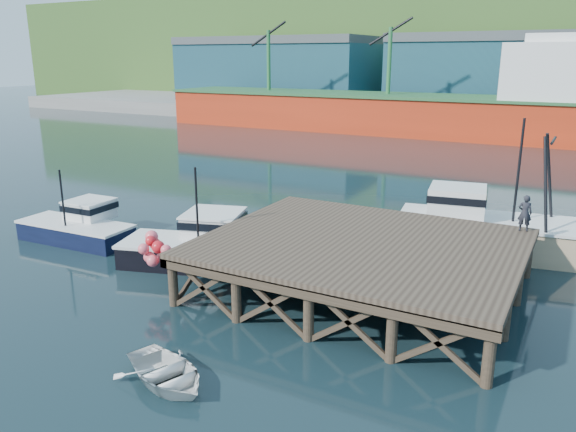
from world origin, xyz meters
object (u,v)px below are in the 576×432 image
Objects in this scene: trawler at (498,226)px; dockworker at (525,213)px; boat_navy at (79,226)px; dinghy at (166,373)px; boat_black at (207,245)px.

dockworker is (1.39, -3.01, 1.56)m from trawler.
boat_navy is at bearing -165.64° from trawler.
boat_navy is 15.00m from dinghy.
dockworker reaches higher than dinghy.
dinghy is (4.87, -8.55, -0.52)m from boat_black.
trawler reaches higher than boat_black.
dockworker is (20.44, 5.24, 2.12)m from boat_navy.
boat_navy is at bearing 5.17° from dockworker.
trawler is at bearing 20.81° from boat_navy.
boat_black is (7.73, 0.43, 0.08)m from boat_navy.
trawler reaches higher than dockworker.
dinghy is (-6.45, -16.37, -0.99)m from trawler.
trawler is at bearing 17.50° from boat_black.
boat_navy is at bearing 77.59° from dinghy.
trawler is 6.58× the size of dockworker.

